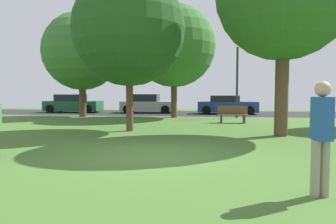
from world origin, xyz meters
TOP-DOWN VIEW (x-y plane):
  - ground_plane at (0.00, 0.00)m, footprint 44.00×44.00m
  - road_strip at (0.00, 16.00)m, footprint 44.00×6.40m
  - oak_tree_center at (-1.99, 4.77)m, footprint 4.71×4.71m
  - maple_tree_far at (-7.10, 11.82)m, footprint 5.16×5.16m
  - maple_tree_near at (-0.92, 11.94)m, footprint 5.33×5.33m
  - person_bystander at (3.08, -2.82)m, footprint 0.30×0.35m
  - parked_car_green at (-9.70, 15.94)m, footprint 4.51×2.03m
  - parked_car_silver at (-3.51, 16.16)m, footprint 4.25×2.05m
  - parked_car_blue at (2.69, 15.82)m, footprint 4.45×2.03m
  - park_bench at (2.60, 8.83)m, footprint 1.60×0.45m
  - street_lamp_post at (3.12, 12.20)m, footprint 0.14×0.14m

SIDE VIEW (x-z plane):
  - ground_plane at x=0.00m, z-range 0.00..0.00m
  - road_strip at x=0.00m, z-range 0.00..0.01m
  - park_bench at x=2.60m, z-range 0.01..0.91m
  - parked_car_blue at x=2.69m, z-range -0.05..1.34m
  - parked_car_green at x=-9.70m, z-range -0.06..1.40m
  - parked_car_silver at x=-3.51m, z-range -0.07..1.42m
  - person_bystander at x=3.08m, z-range 0.11..1.93m
  - street_lamp_post at x=3.12m, z-range 0.00..4.50m
  - oak_tree_center at x=-1.99m, z-range 0.94..7.54m
  - maple_tree_far at x=-7.10m, z-range 0.88..7.83m
  - maple_tree_near at x=-0.92m, z-range 0.97..8.27m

